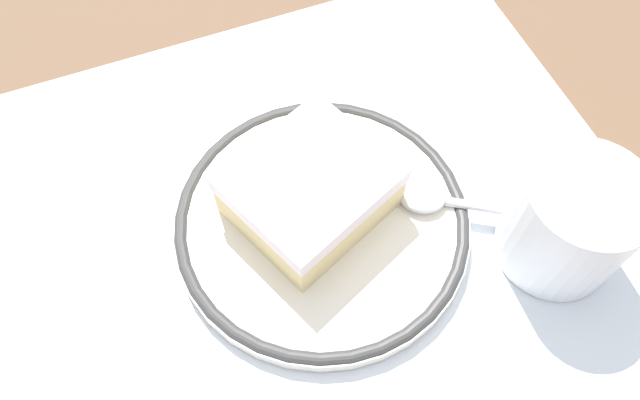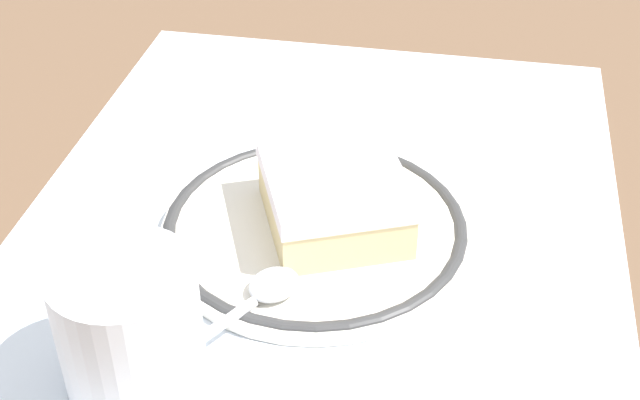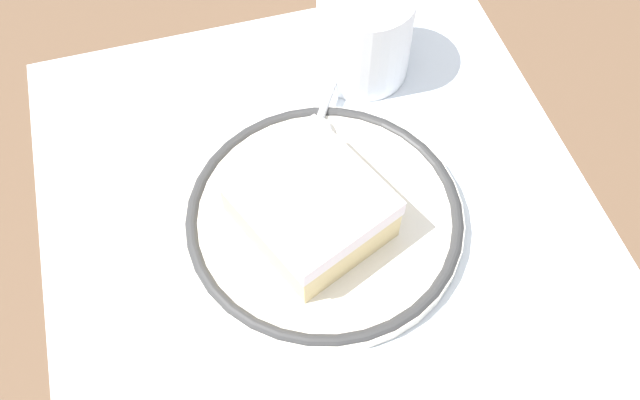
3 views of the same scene
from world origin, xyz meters
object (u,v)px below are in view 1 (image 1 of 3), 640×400
at_px(cup, 568,226).
at_px(napkin, 24,184).
at_px(cake_slice, 310,190).
at_px(spoon, 454,201).
at_px(plate, 320,217).

distance_m(cup, napkin, 0.37).
distance_m(cake_slice, spoon, 0.10).
bearing_deg(napkin, cake_slice, 151.81).
relative_size(plate, napkin, 1.65).
bearing_deg(plate, cup, 150.99).
height_order(cake_slice, napkin, cake_slice).
distance_m(spoon, napkin, 0.30).
bearing_deg(spoon, plate, -16.91).
distance_m(spoon, cup, 0.07).
bearing_deg(spoon, cake_slice, -21.02).
relative_size(cup, napkin, 0.63).
distance_m(plate, cup, 0.16).
relative_size(plate, cup, 2.61).
bearing_deg(plate, napkin, -29.71).
xyz_separation_m(cup, napkin, (0.32, -0.18, -0.03)).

